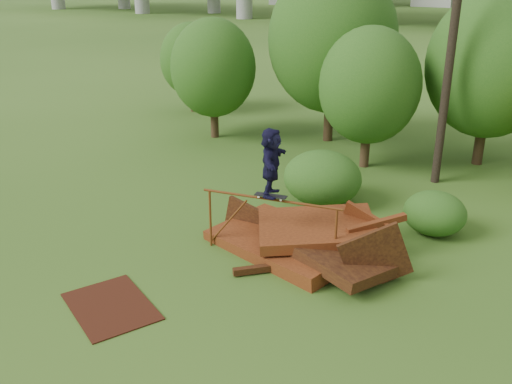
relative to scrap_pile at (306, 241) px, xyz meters
The scene contains 14 objects.
ground 2.42m from the scrap_pile, 101.37° to the right, with size 240.00×240.00×0.00m, color #2D5116.
scrap_pile is the anchor object (origin of this frame).
grind_rail 1.25m from the scrap_pile, 144.08° to the right, with size 3.61×0.63×1.61m.
skateboard 1.59m from the scrap_pile, 144.11° to the right, with size 0.83×0.34×0.08m.
skater 2.35m from the scrap_pile, 144.11° to the right, with size 1.58×0.50×1.71m, color black.
flat_plate 5.09m from the scrap_pile, 121.36° to the right, with size 2.20×1.57×0.03m, color #37160B.
tree_0 11.50m from the scrap_pile, 135.74° to the left, with size 3.56×3.56×5.02m.
tree_1 11.10m from the scrap_pile, 110.09° to the left, with size 5.15×5.15×7.16m.
tree_2 7.88m from the scrap_pile, 98.35° to the left, with size 3.60×3.60×5.07m.
tree_3 10.59m from the scrap_pile, 75.58° to the left, with size 4.55×4.55×6.31m.
tree_6 16.22m from the scrap_pile, 135.94° to the left, with size 3.16×3.16×4.41m.
shrub_left 3.51m from the scrap_pile, 107.00° to the left, with size 2.44×2.25×1.69m, color #164412.
shrub_right 3.86m from the scrap_pile, 48.70° to the left, with size 1.72×1.58×1.22m, color #164412.
utility_pole 8.55m from the scrap_pile, 77.11° to the left, with size 1.40×0.28×9.82m.
Camera 1 is at (5.89, -9.63, 6.98)m, focal length 40.00 mm.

